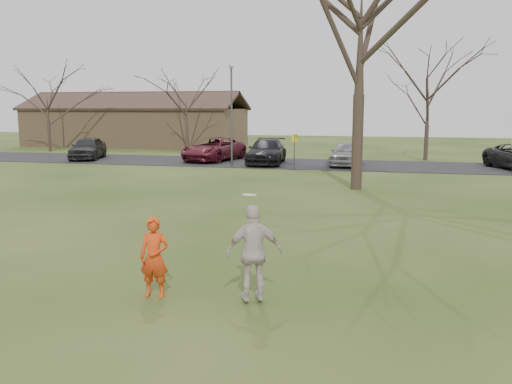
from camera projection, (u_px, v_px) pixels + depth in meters
ground at (206, 303)px, 9.98m from camera, size 120.00×120.00×0.00m
parking_strip at (333, 165)px, 33.98m from camera, size 62.00×6.50×0.04m
player_defender at (154, 257)px, 10.21m from camera, size 0.60×0.42×1.58m
car_0 at (88, 148)px, 37.30m from camera, size 3.10×4.97×1.58m
car_2 at (214, 149)px, 36.26m from camera, size 3.63×6.02×1.56m
car_3 at (267, 151)px, 34.33m from camera, size 2.65×5.59×1.57m
car_4 at (347, 154)px, 33.09m from camera, size 1.95×4.49×1.51m
catching_play at (254, 252)px, 9.81m from camera, size 1.15×0.85×2.03m
building at (136, 125)px, 50.78m from camera, size 20.60×8.50×5.14m
lamp_post at (231, 102)px, 32.34m from camera, size 0.34×0.34×6.27m
sign_yellow at (294, 145)px, 31.34m from camera, size 0.35×0.35×2.08m
big_tree at (361, 29)px, 22.81m from camera, size 9.00×9.00×14.00m
small_tree_row at (403, 104)px, 37.21m from camera, size 55.00×5.90×8.50m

